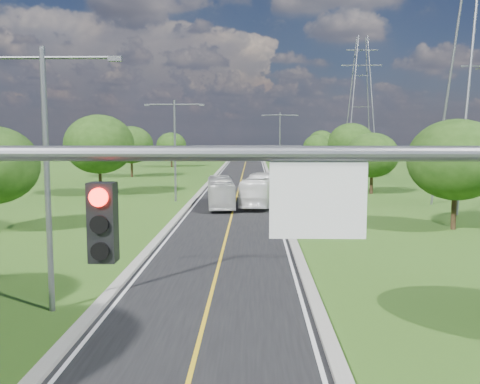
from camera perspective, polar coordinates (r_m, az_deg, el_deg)
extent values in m
plane|color=#264914|center=(68.21, -0.06, 0.60)|extent=(260.00, 260.00, 0.00)
cube|color=black|center=(74.18, 0.06, 1.09)|extent=(8.00, 150.00, 0.06)
cube|color=gray|center=(74.40, -3.22, 1.16)|extent=(0.50, 150.00, 0.22)
cube|color=gray|center=(74.19, 3.34, 1.15)|extent=(0.50, 150.00, 0.22)
cylinder|color=slate|center=(6.85, 0.04, 4.12)|extent=(8.40, 0.20, 0.20)
cube|color=black|center=(7.22, -14.42, -3.15)|extent=(0.35, 0.28, 1.05)
cylinder|color=#FF140C|center=(7.02, -14.86, -0.54)|extent=(0.24, 0.06, 0.24)
cube|color=white|center=(6.95, 8.31, -0.88)|extent=(1.25, 0.06, 1.00)
cylinder|color=slate|center=(46.32, 5.67, -0.68)|extent=(0.08, 0.08, 2.40)
cube|color=white|center=(46.20, 5.68, 0.30)|extent=(0.55, 0.04, 0.70)
cube|color=gray|center=(148.43, -3.13, 4.11)|extent=(1.20, 3.00, 2.00)
cube|color=gray|center=(148.19, 4.62, 4.09)|extent=(1.20, 3.00, 2.00)
cube|color=gray|center=(147.92, 0.75, 4.73)|extent=(30.00, 3.00, 1.20)
cylinder|color=slate|center=(21.39, -19.87, 0.99)|extent=(0.22, 0.22, 10.00)
cylinder|color=slate|center=(22.03, -23.82, 12.97)|extent=(2.80, 0.12, 0.12)
cylinder|color=slate|center=(21.02, -16.70, 13.58)|extent=(2.80, 0.12, 0.12)
cube|color=slate|center=(20.66, -13.16, 13.67)|extent=(0.50, 0.25, 0.18)
cylinder|color=slate|center=(53.44, -6.95, 4.33)|extent=(0.22, 0.22, 10.00)
cylinder|color=slate|center=(53.70, -8.51, 9.23)|extent=(2.80, 0.12, 0.12)
cylinder|color=slate|center=(53.30, -5.51, 9.29)|extent=(2.80, 0.12, 0.12)
cube|color=slate|center=(53.94, -9.89, 9.14)|extent=(0.50, 0.25, 0.18)
cube|color=slate|center=(53.15, -4.10, 9.26)|extent=(0.50, 0.25, 0.18)
cylinder|color=slate|center=(85.97, 4.27, 5.12)|extent=(0.22, 0.22, 10.00)
cylinder|color=slate|center=(85.93, 3.35, 8.19)|extent=(2.80, 0.12, 0.12)
cylinder|color=slate|center=(86.07, 5.23, 8.18)|extent=(2.80, 0.12, 0.12)
cube|color=slate|center=(85.90, 2.48, 8.17)|extent=(0.50, 0.25, 0.18)
cube|color=slate|center=(86.17, 6.10, 8.13)|extent=(0.50, 0.25, 0.18)
cube|color=slate|center=(126.10, 12.83, 13.05)|extent=(9.00, 0.25, 0.25)
cube|color=slate|center=(126.55, 12.87, 14.56)|extent=(7.00, 0.25, 0.25)
cylinder|color=black|center=(60.45, -14.68, 1.19)|extent=(0.36, 0.36, 3.24)
ellipsoid|color=#1D3C10|center=(60.24, -14.79, 4.95)|extent=(7.56, 7.56, 6.43)
cylinder|color=black|center=(84.14, -11.47, 2.56)|extent=(0.36, 0.36, 2.88)
ellipsoid|color=#1D3C10|center=(83.99, -11.53, 4.95)|extent=(6.72, 6.72, 5.71)
cylinder|color=black|center=(107.23, -7.31, 3.33)|extent=(0.36, 0.36, 2.52)
ellipsoid|color=#1D3C10|center=(107.12, -7.33, 4.98)|extent=(5.88, 5.88, 5.00)
cylinder|color=black|center=(40.80, 21.84, -1.73)|extent=(0.36, 0.36, 2.88)
ellipsoid|color=#1D3C10|center=(40.48, 22.05, 3.21)|extent=(6.72, 6.72, 5.71)
cylinder|color=black|center=(61.55, 13.84, 0.97)|extent=(0.36, 0.36, 2.52)
ellipsoid|color=#1D3C10|center=(61.34, 13.92, 3.83)|extent=(5.88, 5.88, 5.00)
cylinder|color=black|center=(85.38, 11.72, 2.67)|extent=(0.36, 0.36, 3.06)
ellipsoid|color=#1D3C10|center=(85.23, 11.77, 5.17)|extent=(7.14, 7.14, 6.07)
cylinder|color=black|center=(108.74, 8.16, 3.31)|extent=(0.36, 0.36, 2.34)
ellipsoid|color=#1D3C10|center=(108.63, 8.19, 4.82)|extent=(5.46, 5.46, 4.64)
cylinder|color=black|center=(128.99, 8.68, 3.86)|extent=(0.36, 0.36, 2.70)
ellipsoid|color=#1D3C10|center=(128.89, 8.70, 5.32)|extent=(6.30, 6.30, 5.36)
imported|color=white|center=(50.02, 2.21, 0.21)|extent=(3.92, 10.56, 2.87)
imported|color=silver|center=(49.15, -2.08, -0.02)|extent=(3.10, 9.72, 2.66)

